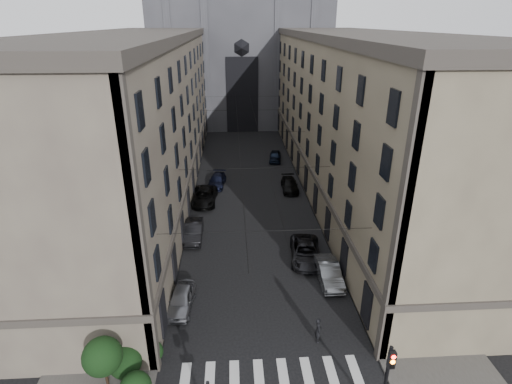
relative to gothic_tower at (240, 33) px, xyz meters
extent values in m
cube|color=#383533|center=(-10.50, -38.96, -17.72)|extent=(7.00, 80.00, 0.15)
cube|color=#383533|center=(10.50, -38.96, -17.72)|extent=(7.00, 80.00, 0.15)
cube|color=beige|center=(0.00, -69.96, -17.79)|extent=(11.00, 3.20, 0.01)
cube|color=#50463D|center=(-13.50, -38.96, -8.80)|extent=(13.00, 60.00, 18.00)
cube|color=#38332D|center=(-13.50, -38.96, 0.60)|extent=(13.60, 60.60, 0.90)
cube|color=#38332D|center=(-13.50, -38.96, -13.60)|extent=(13.40, 60.30, 0.50)
cube|color=brown|center=(13.50, -38.96, -8.80)|extent=(13.00, 60.00, 18.00)
cube|color=#38332D|center=(13.50, -38.96, 0.60)|extent=(13.60, 60.60, 0.90)
cube|color=#38332D|center=(13.50, -38.96, -13.60)|extent=(13.40, 60.30, 0.50)
cube|color=#2D2D33|center=(0.00, 0.04, -2.80)|extent=(34.00, 22.00, 30.00)
cube|color=black|center=(0.00, -11.01, -10.80)|extent=(6.00, 0.30, 14.00)
cube|color=black|center=(5.60, -73.18, -13.20)|extent=(0.34, 0.30, 1.00)
cylinder|color=#FF0C07|center=(5.60, -73.34, -12.88)|extent=(0.22, 0.05, 0.22)
cylinder|color=orange|center=(5.60, -73.34, -13.20)|extent=(0.22, 0.05, 0.22)
cylinder|color=black|center=(5.60, -73.34, -13.52)|extent=(0.22, 0.05, 0.22)
sphere|color=black|center=(-8.80, -69.16, -16.65)|extent=(2.00, 2.00, 2.00)
sphere|color=black|center=(-7.40, -68.16, -16.95)|extent=(1.40, 1.40, 1.40)
cylinder|color=black|center=(-9.50, -70.46, -16.45)|extent=(0.16, 0.16, 2.40)
sphere|color=black|center=(-9.50, -70.46, -14.85)|extent=(2.20, 2.20, 2.20)
cylinder|color=black|center=(0.00, -64.96, -10.30)|extent=(14.00, 0.03, 0.03)
cylinder|color=black|center=(0.00, -52.96, -10.30)|extent=(14.00, 0.03, 0.03)
cylinder|color=black|center=(0.00, -39.96, -10.30)|extent=(14.00, 0.03, 0.03)
cylinder|color=black|center=(0.00, -26.96, -10.30)|extent=(14.00, 0.03, 0.03)
cylinder|color=black|center=(0.00, -14.96, -10.30)|extent=(14.00, 0.03, 0.03)
cylinder|color=black|center=(-1.30, -38.96, -10.70)|extent=(0.03, 60.00, 0.03)
cylinder|color=black|center=(1.30, -38.96, -10.70)|extent=(0.03, 60.00, 0.03)
imported|color=slate|center=(-6.16, -62.96, -17.04)|extent=(2.16, 4.56, 1.51)
imported|color=black|center=(-6.11, -52.47, -16.99)|extent=(1.77, 4.95, 1.62)
imported|color=black|center=(-5.54, -43.97, -16.97)|extent=(3.05, 6.08, 1.65)
imported|color=black|center=(-4.20, -38.73, -17.08)|extent=(2.63, 5.18, 1.44)
imported|color=slate|center=(5.69, -60.24, -17.00)|extent=(1.76, 4.89, 1.61)
imported|color=black|center=(4.34, -56.92, -17.00)|extent=(3.24, 5.99, 1.60)
imported|color=black|center=(5.13, -40.74, -17.09)|extent=(2.09, 4.92, 1.42)
imported|color=black|center=(4.49, -29.09, -17.05)|extent=(2.34, 4.57, 1.49)
imported|color=black|center=(3.43, -66.96, -16.87)|extent=(0.49, 0.71, 1.86)
camera|label=1|loc=(-2.01, -87.60, 2.24)|focal=28.00mm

